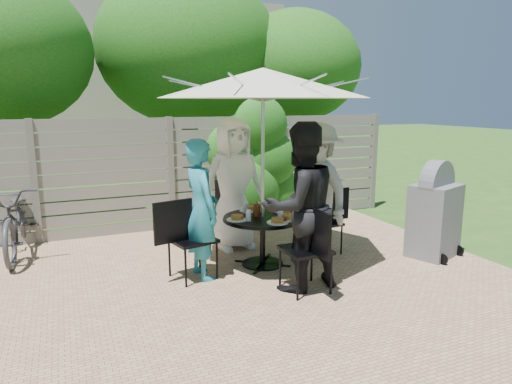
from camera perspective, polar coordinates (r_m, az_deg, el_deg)
name	(u,v)px	position (r m, az deg, el deg)	size (l,w,h in m)	color
backyard_envelope	(118,84)	(14.66, -16.92, 12.80)	(60.00, 60.00, 5.00)	#284E18
patio_table	(263,232)	(5.83, 0.83, -4.97)	(1.09, 1.09, 0.65)	black
umbrella	(263,83)	(5.61, 0.88, 13.44)	(2.80, 2.80, 2.48)	silver
chair_back	(230,227)	(6.71, -3.29, -4.41)	(0.51, 0.69, 0.92)	black
person_back	(234,184)	(6.44, -2.83, 0.98)	(0.92, 0.60, 1.88)	white
chair_left	(192,255)	(5.49, -8.05, -7.86)	(0.76, 0.57, 0.99)	black
person_left	(201,210)	(5.39, -6.86, -2.23)	(0.61, 0.40, 1.67)	teal
chair_front	(306,267)	(5.11, 6.26, -9.28)	(0.48, 0.72, 0.99)	black
person_front	(300,208)	(5.03, 5.54, -1.96)	(0.91, 0.71, 1.88)	black
chair_right	(323,235)	(6.40, 8.38, -5.32)	(0.67, 0.47, 0.91)	black
person_right	(316,191)	(6.17, 7.55, 0.15)	(1.17, 0.67, 1.82)	#9C9B98
plate_back	(249,209)	(6.08, -0.85, -2.13)	(0.26, 0.26, 0.06)	white
plate_left	(237,218)	(5.61, -2.37, -3.28)	(0.26, 0.26, 0.06)	white
plate_front	(278,221)	(5.48, 2.71, -3.65)	(0.26, 0.26, 0.06)	white
plate_right	(287,211)	(5.96, 3.84, -2.44)	(0.26, 0.26, 0.06)	white
plate_extra	(287,218)	(5.62, 3.95, -3.28)	(0.24, 0.24, 0.06)	white
glass_back	(246,208)	(5.94, -1.29, -2.01)	(0.07, 0.07, 0.14)	silver
glass_left	(248,215)	(5.55, -0.96, -2.94)	(0.07, 0.07, 0.14)	silver
glass_front	(281,215)	(5.60, 3.09, -2.84)	(0.07, 0.07, 0.14)	silver
glass_right	(276,207)	(5.98, 2.50, -1.92)	(0.07, 0.07, 0.14)	silver
syrup_jug	(257,210)	(5.78, 0.07, -2.28)	(0.09, 0.09, 0.16)	#59280C
coffee_cup	(261,208)	(6.00, 0.62, -1.96)	(0.08, 0.08, 0.12)	#C6B293
bicycle	(18,219)	(7.07, -27.60, -2.98)	(0.67, 1.92, 1.01)	#333338
bbq_grill	(435,214)	(6.59, 21.42, -2.52)	(0.79, 0.70, 1.33)	slate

